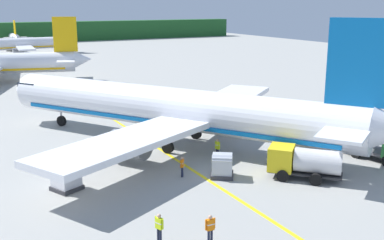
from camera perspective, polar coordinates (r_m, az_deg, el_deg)
airliner_foreground at (r=43.61m, az=-2.22°, el=1.31°), size 31.33×36.82×11.90m
airliner_far_taxiway at (r=132.04m, az=-20.63°, el=8.57°), size 33.03×27.47×9.43m
airliner_distant at (r=171.85m, az=-21.02°, el=9.42°), size 23.00×27.61×7.89m
service_truck_catering at (r=36.42m, az=13.31°, el=-4.88°), size 5.09×5.26×2.40m
cargo_container_near at (r=36.06m, az=3.67°, el=-5.58°), size 2.37×2.37×1.86m
cargo_container_far at (r=34.71m, az=-14.95°, el=-6.62°), size 2.34×2.34×2.09m
crew_marshaller at (r=40.27m, az=3.10°, el=-3.28°), size 0.28×0.63×1.69m
crew_loader_left at (r=35.99m, az=-1.20°, el=-5.47°), size 0.47×0.50×1.61m
crew_loader_right at (r=26.56m, az=-3.99°, el=-12.66°), size 0.38×0.59×1.72m
crew_supervisor at (r=26.36m, az=2.21°, el=-12.83°), size 0.63×0.24×1.73m
apron_guide_line at (r=39.84m, az=-1.69°, el=-4.97°), size 0.30×60.00×0.01m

